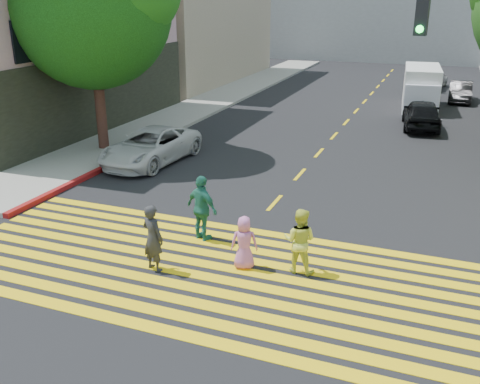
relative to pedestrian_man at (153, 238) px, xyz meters
The scene contains 15 objects.
ground 1.81m from the pedestrian_man, 33.46° to the right, with size 120.00×120.00×0.00m, color black.
sidewalk_left 22.30m from the pedestrian_man, 108.72° to the left, with size 3.00×40.00×0.15m, color gray.
curb_red 7.58m from the pedestrian_man, 137.38° to the left, with size 0.20×8.00×0.16m, color maroon.
crosswalk 1.62m from the pedestrian_man, 16.02° to the left, with size 13.40×5.30×0.01m.
lane_line 21.67m from the pedestrian_man, 86.44° to the left, with size 0.12×34.40×0.01m.
building_left_tan 31.10m from the pedestrian_man, 118.39° to the left, with size 12.00×16.00×10.00m, color tan.
pedestrian_man is the anchor object (origin of this frame).
pedestrian_woman 3.39m from the pedestrian_man, 19.66° to the left, with size 0.76×0.59×1.57m, color #D1D946.
pedestrian_child 2.12m from the pedestrian_man, 23.93° to the left, with size 0.63×0.41×1.30m, color #BF66A4.
pedestrian_extra 1.95m from the pedestrian_man, 79.29° to the left, with size 1.03×0.43×1.76m, color #247060.
white_sedan 8.67m from the pedestrian_man, 120.45° to the left, with size 2.15×4.67×1.30m, color silver.
dark_car_near 17.78m from the pedestrian_man, 73.88° to the left, with size 1.67×4.16×1.42m, color black.
silver_car 30.17m from the pedestrian_man, 80.80° to the left, with size 1.74×4.29×1.24m, color #B4B4B4.
dark_car_parked 26.08m from the pedestrian_man, 75.13° to the left, with size 1.27×3.64×1.20m, color black.
white_van 22.46m from the pedestrian_man, 78.30° to the left, with size 2.24×5.05×2.32m.
Camera 1 is at (4.57, -8.83, 6.10)m, focal length 40.00 mm.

